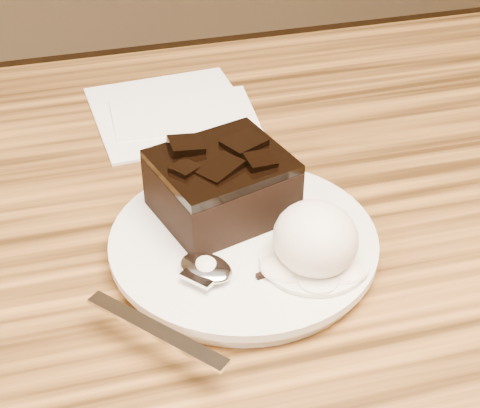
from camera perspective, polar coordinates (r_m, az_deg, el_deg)
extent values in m
cylinder|color=white|center=(0.58, 0.26, -3.09)|extent=(0.20, 0.20, 0.02)
cube|color=black|center=(0.59, -1.35, 1.14)|extent=(0.11, 0.10, 0.04)
ellipsoid|color=white|center=(0.54, 5.58, -2.55)|extent=(0.06, 0.06, 0.05)
cylinder|color=white|center=(0.55, 5.46, -4.11)|extent=(0.08, 0.08, 0.00)
cube|color=white|center=(0.76, -5.11, 6.84)|extent=(0.15, 0.15, 0.01)
cube|color=black|center=(0.54, 5.47, -5.11)|extent=(0.01, 0.01, 0.00)
cube|color=black|center=(0.58, 3.77, -1.64)|extent=(0.01, 0.01, 0.00)
cube|color=black|center=(0.54, 1.52, -5.31)|extent=(0.01, 0.01, 0.00)
cube|color=black|center=(0.56, 4.76, -3.13)|extent=(0.01, 0.01, 0.00)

